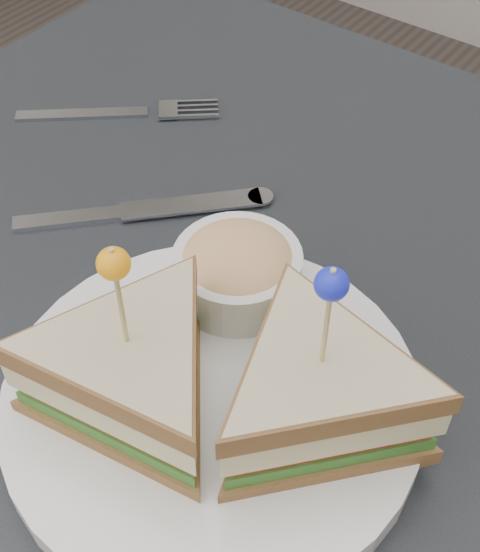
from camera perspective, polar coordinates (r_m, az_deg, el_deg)
name	(u,v)px	position (r m, az deg, el deg)	size (l,w,h in m)	color
table	(222,391)	(0.59, -1.37, -8.55)	(0.80, 0.80, 0.75)	black
plate_meal	(222,375)	(0.45, -1.33, -7.34)	(0.33, 0.33, 0.15)	white
cutlery_fork	(128,112)	(0.72, -8.31, 11.95)	(0.15, 0.13, 0.01)	#B7BEC2
cutlery_knife	(133,211)	(0.61, -7.94, 4.77)	(0.16, 0.16, 0.01)	silver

